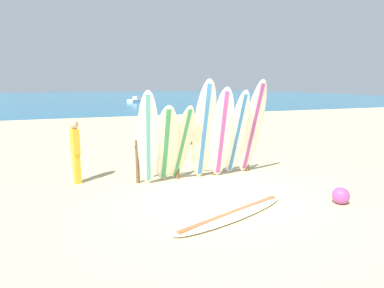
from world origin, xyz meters
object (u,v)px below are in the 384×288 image
Objects in this scene: surfboard_leaning_far_left at (148,140)px; surfboard_leaning_center_right at (222,134)px; surfboard_rack at (196,152)px; surfboard_leaning_far_right at (252,128)px; surfboard_leaning_right at (237,134)px; surfboard_leaning_left at (166,145)px; small_boat_offshore at (137,100)px; surfboard_leaning_center at (204,131)px; surfboard_leaning_center_left at (182,144)px; surfboard_lying_on_sand at (232,214)px; beachgoer_standing at (76,149)px; beach_ball at (341,196)px.

surfboard_leaning_center_right reaches higher than surfboard_leaning_far_left.
surfboard_rack is at bearing 138.62° from surfboard_leaning_center_right.
surfboard_leaning_far_right reaches higher than surfboard_leaning_far_left.
surfboard_leaning_left is at bearing 179.70° from surfboard_leaning_right.
surfboard_rack is 1.36× the size of surfboard_leaning_center_right.
surfboard_leaning_far_left is 0.90× the size of surfboard_leaning_far_right.
surfboard_leaning_center is at bearing -99.10° from small_boat_offshore.
surfboard_leaning_center_left is 0.69× the size of surfboard_lying_on_sand.
surfboard_leaning_right reaches higher than beachgoer_standing.
surfboard_leaning_left is 0.78× the size of surfboard_leaning_far_right.
surfboard_leaning_center_left is at bearing -19.14° from beachgoer_standing.
surfboard_leaning_center reaches higher than beach_ball.
surfboard_leaning_left is 3.84m from beach_ball.
surfboard_leaning_center is 3.08m from beachgoer_standing.
surfboard_leaning_far_left is 1.82m from beachgoer_standing.
surfboard_leaning_right is at bearing -97.74° from small_boat_offshore.
beach_ball is at bearing -6.38° from surfboard_lying_on_sand.
surfboard_leaning_right is at bearing -3.62° from surfboard_leaning_center_left.
surfboard_leaning_far_right is 0.90× the size of surfboard_lying_on_sand.
surfboard_leaning_center_right is at bearing -175.78° from surfboard_leaning_far_right.
surfboard_leaning_center_right reaches higher than small_boat_offshore.
beach_ball is at bearing -51.93° from surfboard_leaning_center.
surfboard_leaning_center_right reaches higher than surfboard_leaning_left.
small_boat_offshore is at bearing 80.74° from surfboard_rack.
surfboard_rack is 1.14× the size of surfboard_lying_on_sand.
surfboard_leaning_right reaches higher than surfboard_leaning_center_left.
surfboard_leaning_far_left reaches higher than surfboard_leaning_center_left.
surfboard_leaning_right is 0.90× the size of surfboard_leaning_far_right.
small_boat_offshore is at bearing 82.97° from surfboard_leaning_far_right.
beachgoer_standing is 4.52× the size of beach_ball.
surfboard_rack is 1.56m from surfboard_leaning_far_right.
surfboard_leaning_left is 1.00m from surfboard_leaning_center.
surfboard_leaning_far_right is at bearing 0.16° from surfboard_leaning_center.
surfboard_lying_on_sand is 4.07m from beachgoer_standing.
small_boat_offshore reaches higher than surfboard_lying_on_sand.
surfboard_leaning_left is at bearing 105.42° from surfboard_lying_on_sand.
small_boat_offshore is at bearing 84.22° from beach_ball.
surfboard_lying_on_sand is (1.02, -2.14, -1.08)m from surfboard_leaning_far_left.
beachgoer_standing is at bearing 169.93° from surfboard_rack.
surfboard_leaning_left is at bearing 4.24° from surfboard_leaning_far_left.
surfboard_leaning_right is at bearing -175.99° from surfboard_leaning_far_right.
surfboard_leaning_left is (-0.92, -0.40, 0.30)m from surfboard_rack.
surfboard_leaning_center_left is at bearing 134.47° from beach_ball.
surfboard_rack is at bearing 17.70° from surfboard_leaning_far_left.
surfboard_leaning_center_right is 0.74× the size of small_boat_offshore.
surfboard_leaning_far_right is at bearing 51.90° from surfboard_lying_on_sand.
beachgoer_standing is (-3.80, 0.91, -0.28)m from surfboard_leaning_right.
surfboard_rack is at bearing 23.33° from surfboard_leaning_left.
surfboard_leaning_far_left is 1.83m from surfboard_leaning_center_right.
surfboard_leaning_far_left is at bearing 179.61° from surfboard_leaning_center_right.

